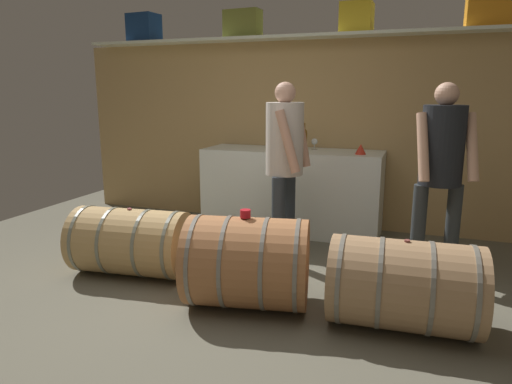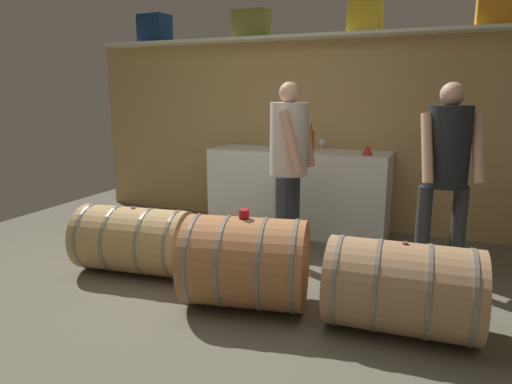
{
  "view_description": "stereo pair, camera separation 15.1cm",
  "coord_description": "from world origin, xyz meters",
  "views": [
    {
      "loc": [
        1.34,
        -2.6,
        1.5
      ],
      "look_at": [
        0.23,
        0.49,
        0.78
      ],
      "focal_mm": 32.23,
      "sensor_mm": 36.0,
      "label": 1
    },
    {
      "loc": [
        1.48,
        -2.55,
        1.5
      ],
      "look_at": [
        0.23,
        0.49,
        0.78
      ],
      "focal_mm": 32.23,
      "sensor_mm": 36.0,
      "label": 2
    }
  ],
  "objects": [
    {
      "name": "red_funnel",
      "position": [
        0.78,
        2.03,
        0.95
      ],
      "size": [
        0.11,
        0.11,
        0.1
      ],
      "primitive_type": "cone",
      "color": "red",
      "rests_on": "work_cabinet"
    },
    {
      "name": "wine_glass",
      "position": [
        0.27,
        2.24,
        0.98
      ],
      "size": [
        0.07,
        0.07,
        0.12
      ],
      "color": "white",
      "rests_on": "work_cabinet"
    },
    {
      "name": "visitor_tasting",
      "position": [
        0.21,
        1.33,
        0.98
      ],
      "size": [
        0.37,
        0.48,
        1.59
      ],
      "rotation": [
        0.0,
        0.0,
        -1.64
      ],
      "color": "#2C343D",
      "rests_on": "ground"
    },
    {
      "name": "wine_barrel_near",
      "position": [
        0.25,
        0.26,
        0.33
      ],
      "size": [
        0.95,
        0.79,
        0.66
      ],
      "rotation": [
        0.0,
        0.0,
        0.19
      ],
      "color": "#A76B3F",
      "rests_on": "ground"
    },
    {
      "name": "wine_barrel_flank",
      "position": [
        -0.87,
        0.48,
        0.28
      ],
      "size": [
        1.0,
        0.65,
        0.57
      ],
      "rotation": [
        0.0,
        0.0,
        0.11
      ],
      "color": "tan",
      "rests_on": "ground"
    },
    {
      "name": "wine_barrel_far",
      "position": [
        1.31,
        0.29,
        0.3
      ],
      "size": [
        0.96,
        0.63,
        0.6
      ],
      "rotation": [
        0.0,
        0.0,
        0.05
      ],
      "color": "#A27C55",
      "rests_on": "ground"
    },
    {
      "name": "back_wall_panel",
      "position": [
        0.0,
        2.51,
        1.03
      ],
      "size": [
        5.37,
        0.1,
        2.05
      ],
      "primitive_type": "cube",
      "color": "tan",
      "rests_on": "ground"
    },
    {
      "name": "toolcase_navy",
      "position": [
        -1.86,
        2.36,
        2.24
      ],
      "size": [
        0.36,
        0.29,
        0.32
      ],
      "primitive_type": "cube",
      "rotation": [
        0.0,
        0.0,
        -0.07
      ],
      "color": "navy",
      "rests_on": "high_shelf_board"
    },
    {
      "name": "high_shelf_board",
      "position": [
        0.0,
        2.36,
        2.07
      ],
      "size": [
        4.94,
        0.4,
        0.03
      ],
      "primitive_type": "cube",
      "color": "silver",
      "rests_on": "back_wall_panel"
    },
    {
      "name": "toolcase_olive",
      "position": [
        -0.6,
        2.36,
        2.23
      ],
      "size": [
        0.42,
        0.22,
        0.3
      ],
      "primitive_type": "cube",
      "rotation": [
        0.0,
        0.0,
        -0.07
      ],
      "color": "olive",
      "rests_on": "high_shelf_board"
    },
    {
      "name": "ground_plane",
      "position": [
        0.0,
        0.63,
        -0.01
      ],
      "size": [
        6.57,
        8.22,
        0.02
      ],
      "primitive_type": "cube",
      "color": "#605C4C"
    },
    {
      "name": "toolcase_yellow",
      "position": [
        0.64,
        2.36,
        2.23
      ],
      "size": [
        0.32,
        0.29,
        0.3
      ],
      "primitive_type": "cube",
      "rotation": [
        0.0,
        0.0,
        -0.03
      ],
      "color": "yellow",
      "rests_on": "high_shelf_board"
    },
    {
      "name": "wine_bottle_amber",
      "position": [
        0.18,
        2.14,
        1.02
      ],
      "size": [
        0.06,
        0.06,
        0.29
      ],
      "color": "brown",
      "rests_on": "work_cabinet"
    },
    {
      "name": "tasting_cup",
      "position": [
        0.24,
        0.26,
        0.68
      ],
      "size": [
        0.07,
        0.07,
        0.06
      ],
      "primitive_type": "cylinder",
      "color": "red",
      "rests_on": "wine_barrel_near"
    },
    {
      "name": "winemaker_pouring",
      "position": [
        1.51,
        1.32,
        0.97
      ],
      "size": [
        0.52,
        0.45,
        1.58
      ],
      "rotation": [
        0.0,
        0.0,
        -2.79
      ],
      "color": "#2E3336",
      "rests_on": "ground"
    },
    {
      "name": "work_cabinet",
      "position": [
        0.05,
        2.14,
        0.45
      ],
      "size": [
        1.91,
        0.61,
        0.89
      ],
      "primitive_type": "cube",
      "color": "white",
      "rests_on": "ground"
    },
    {
      "name": "toolcase_orange",
      "position": [
        1.85,
        2.36,
        2.26
      ],
      "size": [
        0.42,
        0.23,
        0.35
      ],
      "primitive_type": "cube",
      "rotation": [
        0.0,
        0.0,
        0.07
      ],
      "color": "orange",
      "rests_on": "high_shelf_board"
    }
  ]
}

